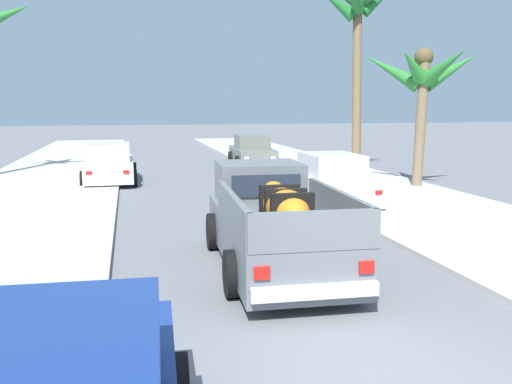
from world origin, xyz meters
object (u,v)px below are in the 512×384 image
at_px(car_left_mid, 330,180).
at_px(palm_tree_right_fore, 423,76).
at_px(palm_tree_left_mid, 358,16).
at_px(pickup_truck, 273,223).
at_px(car_right_near, 110,164).
at_px(car_right_mid, 252,152).

distance_m(car_left_mid, palm_tree_right_fore, 5.66).
relative_size(palm_tree_right_fore, palm_tree_left_mid, 0.60).
bearing_deg(car_left_mid, pickup_truck, -119.86).
bearing_deg(pickup_truck, palm_tree_left_mid, 60.79).
height_order(pickup_truck, car_right_near, pickup_truck).
distance_m(car_right_near, car_left_mid, 9.18).
height_order(car_right_mid, palm_tree_right_fore, palm_tree_right_fore).
distance_m(pickup_truck, palm_tree_right_fore, 11.37).
relative_size(pickup_truck, car_right_near, 1.24).
bearing_deg(car_right_near, car_left_mid, -43.04).
distance_m(pickup_truck, car_left_mid, 6.79).
bearing_deg(pickup_truck, palm_tree_right_fore, 46.37).
height_order(pickup_truck, car_right_mid, pickup_truck).
xyz_separation_m(pickup_truck, car_left_mid, (3.38, 5.89, -0.10)).
bearing_deg(palm_tree_right_fore, car_right_near, 158.60).
height_order(palm_tree_right_fore, palm_tree_left_mid, palm_tree_left_mid).
distance_m(pickup_truck, palm_tree_left_mid, 15.82).
relative_size(car_right_near, car_left_mid, 1.00).
bearing_deg(car_right_mid, palm_tree_left_mid, -44.55).
distance_m(car_right_near, car_right_mid, 8.00).
distance_m(car_right_near, palm_tree_left_mid, 12.12).
height_order(car_right_mid, palm_tree_left_mid, palm_tree_left_mid).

